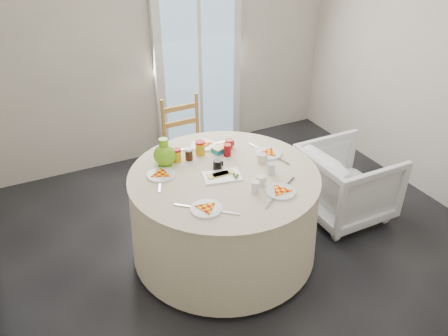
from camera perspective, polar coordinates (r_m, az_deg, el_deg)
name	(u,v)px	position (r m, az deg, el deg)	size (l,w,h in m)	color
floor	(252,254)	(3.69, 3.65, -11.14)	(4.00, 4.00, 0.00)	black
wall_back	(160,39)	(4.72, -8.36, 16.30)	(4.00, 0.02, 2.60)	#BCB5A3
glass_door	(198,59)	(4.88, -3.36, 13.99)	(1.00, 0.08, 2.10)	silver
table	(224,214)	(3.49, 0.00, -6.00)	(1.48, 1.48, 0.75)	beige
wooden_chair	(188,145)	(4.28, -4.71, 2.99)	(0.41, 0.39, 0.93)	#B2873A
armchair	(348,178)	(4.05, 15.83, -1.22)	(0.72, 0.67, 0.74)	silver
place_settings	(224,171)	(3.26, 0.00, -0.45)	(1.15, 1.15, 0.02)	silver
jar_cluster	(201,151)	(3.44, -2.99, 2.23)	(0.45, 0.23, 0.13)	#A04B24
butter_tub	(220,148)	(3.55, -0.57, 2.61)	(0.12, 0.09, 0.05)	teal
green_pitcher	(164,151)	(3.36, -7.82, 2.17)	(0.17, 0.17, 0.22)	#6BB716
cheese_platter	(222,175)	(3.22, -0.27, -0.87)	(0.28, 0.18, 0.04)	silver
mugs_glasses	(246,164)	(3.28, 2.88, 0.50)	(0.51, 0.51, 0.09)	#AEA8A6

